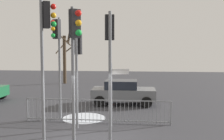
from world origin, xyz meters
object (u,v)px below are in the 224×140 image
at_px(car_grey_near, 123,92).
at_px(traffic_light_foreground_left, 57,45).
at_px(traffic_light_foreground_right, 46,39).
at_px(bare_tree_left, 65,56).
at_px(traffic_light_mid_left, 78,57).
at_px(traffic_light_mid_right, 75,46).
at_px(direction_sign_post, 113,93).
at_px(traffic_light_rear_left, 110,47).

bearing_deg(car_grey_near, traffic_light_foreground_left, -127.88).
xyz_separation_m(traffic_light_foreground_right, traffic_light_foreground_left, (-0.59, 3.15, -0.17)).
relative_size(traffic_light_foreground_left, bare_tree_left, 0.87).
height_order(traffic_light_mid_left, traffic_light_foreground_left, traffic_light_foreground_left).
bearing_deg(traffic_light_mid_right, direction_sign_post, -153.66).
bearing_deg(car_grey_near, direction_sign_post, -91.87).
xyz_separation_m(traffic_light_foreground_right, traffic_light_mid_right, (1.16, -0.58, -0.25)).
relative_size(traffic_light_rear_left, bare_tree_left, 0.84).
xyz_separation_m(traffic_light_mid_right, bare_tree_left, (-5.09, 16.60, -0.80)).
bearing_deg(direction_sign_post, traffic_light_foreground_right, -153.73).
xyz_separation_m(traffic_light_mid_left, traffic_light_mid_right, (0.52, -2.59, 0.42)).
relative_size(traffic_light_rear_left, traffic_light_mid_right, 0.99).
relative_size(traffic_light_foreground_right, traffic_light_foreground_left, 1.05).
bearing_deg(traffic_light_foreground_right, direction_sign_post, 98.99).
bearing_deg(direction_sign_post, traffic_light_mid_right, -125.97).
relative_size(car_grey_near, bare_tree_left, 0.69).
distance_m(traffic_light_rear_left, car_grey_near, 6.91).
bearing_deg(bare_tree_left, direction_sign_post, -66.92).
bearing_deg(traffic_light_foreground_left, car_grey_near, -103.29).
height_order(traffic_light_mid_left, direction_sign_post, traffic_light_mid_left).
height_order(direction_sign_post, car_grey_near, direction_sign_post).
bearing_deg(direction_sign_post, traffic_light_foreground_left, 140.00).
xyz_separation_m(traffic_light_foreground_left, car_grey_near, (2.86, 3.74, -2.76)).
relative_size(traffic_light_mid_left, traffic_light_mid_right, 0.88).
bearing_deg(direction_sign_post, car_grey_near, 75.52).
bearing_deg(direction_sign_post, traffic_light_rear_left, -102.46).
xyz_separation_m(traffic_light_foreground_left, traffic_light_mid_right, (1.75, -3.73, -0.08)).
relative_size(direction_sign_post, car_grey_near, 0.73).
relative_size(direction_sign_post, bare_tree_left, 0.50).
bearing_deg(bare_tree_left, traffic_light_rear_left, -68.56).
xyz_separation_m(direction_sign_post, bare_tree_left, (-6.08, 14.26, 1.07)).
relative_size(traffic_light_mid_right, bare_tree_left, 0.85).
height_order(traffic_light_foreground_left, bare_tree_left, bare_tree_left).
bearing_deg(bare_tree_left, traffic_light_mid_left, -71.92).
xyz_separation_m(traffic_light_foreground_left, bare_tree_left, (-3.34, 12.87, -0.89)).
bearing_deg(traffic_light_rear_left, direction_sign_post, 78.59).
height_order(traffic_light_mid_right, car_grey_near, traffic_light_mid_right).
bearing_deg(traffic_light_rear_left, traffic_light_mid_left, 123.26).
distance_m(traffic_light_rear_left, traffic_light_mid_left, 2.17).
bearing_deg(traffic_light_foreground_left, traffic_light_foreground_right, 124.78).
bearing_deg(traffic_light_mid_left, car_grey_near, 77.91).
height_order(traffic_light_foreground_right, traffic_light_mid_left, traffic_light_foreground_right).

